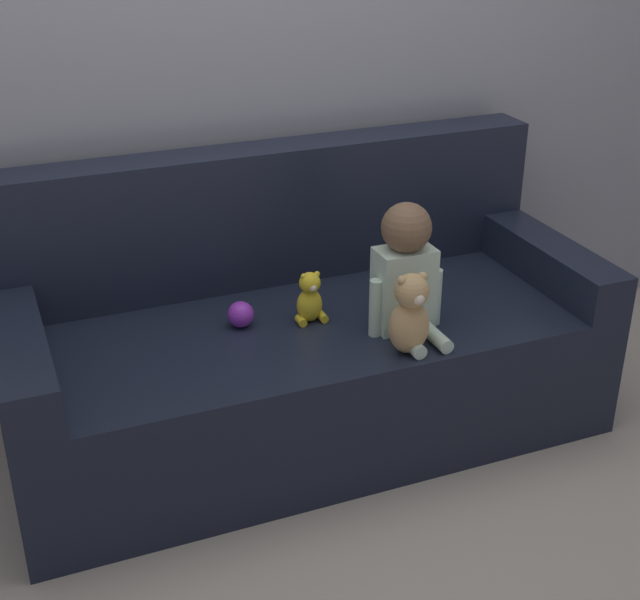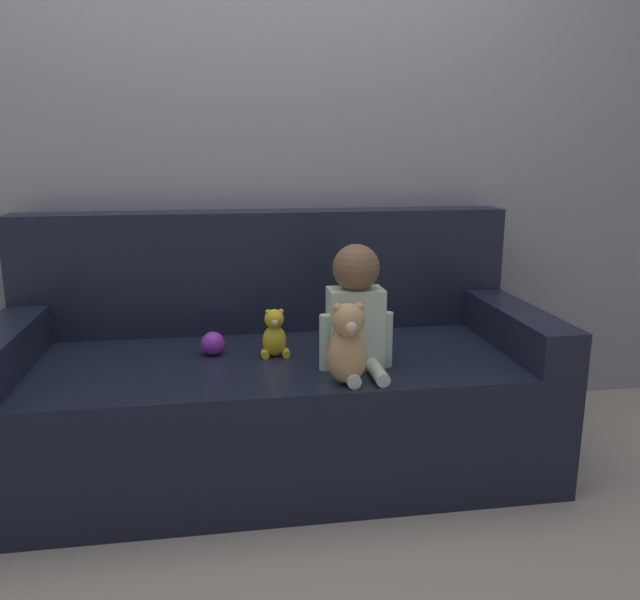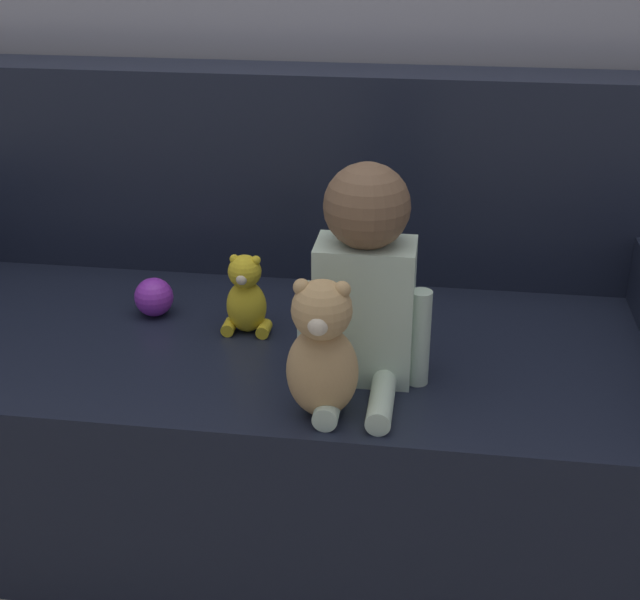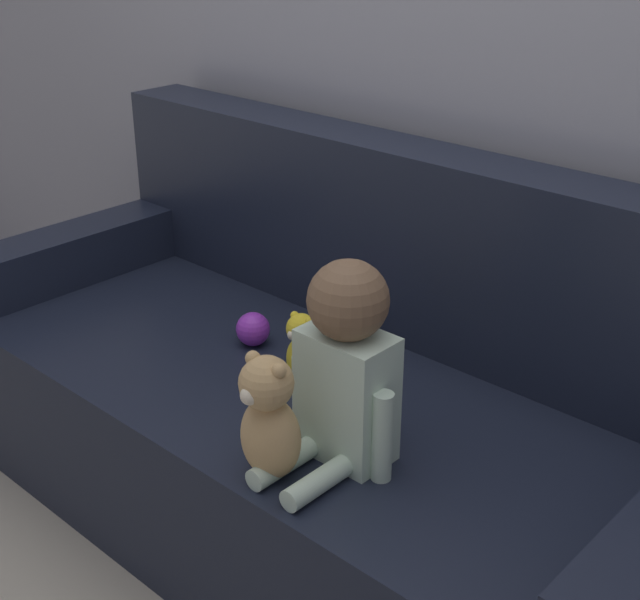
# 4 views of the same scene
# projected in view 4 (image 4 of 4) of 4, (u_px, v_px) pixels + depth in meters

# --- Properties ---
(ground_plane) EXTENTS (12.00, 12.00, 0.00)m
(ground_plane) POSITION_uv_depth(u_px,v_px,m) (314.00, 525.00, 2.35)
(ground_plane) COLOR #B7AD99
(couch) EXTENTS (2.02, 0.88, 0.95)m
(couch) POSITION_uv_depth(u_px,v_px,m) (330.00, 411.00, 2.25)
(couch) COLOR black
(couch) RESTS_ON ground_plane
(person_baby) EXTENTS (0.26, 0.30, 0.43)m
(person_baby) POSITION_uv_depth(u_px,v_px,m) (344.00, 368.00, 1.77)
(person_baby) COLOR silver
(person_baby) RESTS_ON couch
(teddy_bear_brown) EXTENTS (0.13, 0.12, 0.27)m
(teddy_bear_brown) POSITION_uv_depth(u_px,v_px,m) (269.00, 419.00, 1.73)
(teddy_bear_brown) COLOR tan
(teddy_bear_brown) RESTS_ON couch
(plush_toy_side) EXTENTS (0.11, 0.08, 0.18)m
(plush_toy_side) POSITION_uv_depth(u_px,v_px,m) (303.00, 351.00, 2.09)
(plush_toy_side) COLOR yellow
(plush_toy_side) RESTS_ON couch
(toy_ball) EXTENTS (0.09, 0.09, 0.09)m
(toy_ball) POSITION_uv_depth(u_px,v_px,m) (253.00, 329.00, 2.28)
(toy_ball) COLOR purple
(toy_ball) RESTS_ON couch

